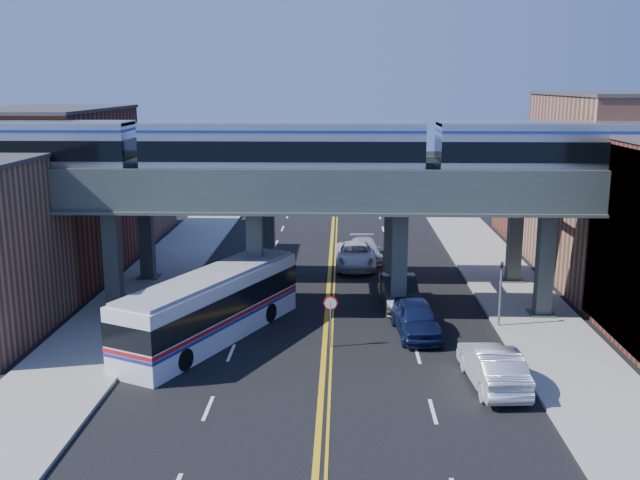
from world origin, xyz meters
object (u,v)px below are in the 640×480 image
(stop_sign, at_px, (331,313))
(car_parked_curb, at_px, (493,366))
(transit_train, at_px, (283,150))
(car_lane_d, at_px, (365,250))
(car_lane_b, at_px, (400,292))
(car_lane_a, at_px, (416,318))
(traffic_signal, at_px, (501,287))
(transit_bus, at_px, (212,307))
(car_lane_c, at_px, (355,255))

(stop_sign, relative_size, car_parked_curb, 0.48)
(transit_train, xyz_separation_m, car_lane_d, (4.91, 12.78, -8.49))
(car_lane_b, bearing_deg, car_lane_a, -85.67)
(traffic_signal, height_order, car_lane_a, traffic_signal)
(car_lane_a, height_order, car_parked_curb, car_parked_curb)
(car_lane_d, bearing_deg, transit_bus, -120.73)
(car_parked_curb, bearing_deg, car_lane_b, -78.27)
(traffic_signal, relative_size, car_lane_d, 0.79)
(car_lane_b, relative_size, car_lane_d, 1.06)
(car_lane_b, height_order, car_lane_d, car_lane_b)
(car_lane_c, distance_m, car_lane_d, 2.17)
(car_lane_c, bearing_deg, car_lane_a, -78.02)
(car_lane_a, distance_m, car_lane_c, 14.16)
(car_lane_c, height_order, car_parked_curb, car_parked_curb)
(transit_train, distance_m, stop_sign, 9.39)
(stop_sign, distance_m, car_parked_curb, 8.36)
(stop_sign, height_order, car_parked_curb, stop_sign)
(car_lane_b, relative_size, car_lane_c, 0.92)
(car_lane_d, bearing_deg, stop_sign, -101.66)
(car_lane_b, height_order, car_parked_curb, car_lane_b)
(stop_sign, relative_size, car_lane_d, 0.50)
(stop_sign, distance_m, car_lane_b, 7.57)
(stop_sign, relative_size, traffic_signal, 0.64)
(traffic_signal, bearing_deg, car_lane_c, 120.15)
(stop_sign, xyz_separation_m, car_parked_curb, (7.04, -4.41, -0.86))
(transit_bus, bearing_deg, traffic_signal, -57.22)
(traffic_signal, distance_m, car_lane_a, 4.85)
(transit_bus, distance_m, car_lane_c, 16.58)
(transit_train, relative_size, car_lane_a, 8.88)
(transit_train, height_order, stop_sign, transit_train)
(transit_train, bearing_deg, car_lane_d, 68.96)
(transit_train, relative_size, car_lane_d, 8.94)
(traffic_signal, relative_size, car_lane_c, 0.68)
(car_lane_c, relative_size, car_parked_curb, 1.10)
(traffic_signal, height_order, car_lane_c, traffic_signal)
(car_lane_c, bearing_deg, car_parked_curb, -74.44)
(transit_train, distance_m, car_lane_b, 10.71)
(car_lane_a, bearing_deg, stop_sign, -162.10)
(transit_bus, xyz_separation_m, car_lane_a, (10.43, 0.89, -0.77))
(stop_sign, height_order, car_lane_b, stop_sign)
(traffic_signal, height_order, car_lane_d, traffic_signal)
(traffic_signal, relative_size, car_parked_curb, 0.75)
(car_lane_a, relative_size, car_parked_curb, 0.97)
(car_lane_b, xyz_separation_m, car_lane_c, (-2.39, 9.30, -0.07))
(traffic_signal, relative_size, transit_bus, 0.33)
(transit_bus, bearing_deg, car_lane_c, -1.95)
(transit_bus, bearing_deg, car_lane_b, -36.13)
(car_lane_b, relative_size, car_parked_curb, 1.01)
(transit_train, xyz_separation_m, stop_sign, (2.67, -5.00, -7.48))
(transit_train, bearing_deg, car_lane_a, -23.84)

